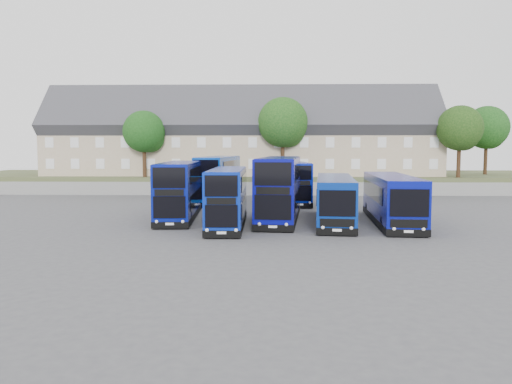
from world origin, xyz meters
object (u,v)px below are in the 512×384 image
object	(u,v)px
dd_front_mid	(227,199)
coach_east_a	(335,200)
dd_front_left	(179,191)
tree_mid	(284,124)
tree_far	(487,129)
tree_west	(145,133)
tree_east	(461,130)

from	to	relation	value
dd_front_mid	coach_east_a	world-z (taller)	dd_front_mid
dd_front_left	tree_mid	bearing A→B (deg)	64.34
dd_front_mid	coach_east_a	bearing A→B (deg)	15.22
tree_far	coach_east_a	bearing A→B (deg)	-128.60
dd_front_left	tree_west	bearing A→B (deg)	107.03
coach_east_a	dd_front_mid	bearing A→B (deg)	-158.25
tree_east	coach_east_a	bearing A→B (deg)	-127.94
dd_front_mid	tree_mid	distance (m)	25.60
dd_front_left	dd_front_mid	size ratio (longest dim) A/B	1.10
dd_front_mid	tree_far	xyz separation A→B (m)	(30.52, 30.94, 5.82)
dd_front_left	tree_west	size ratio (longest dim) A/B	1.41
dd_front_mid	tree_mid	bearing A→B (deg)	78.88
dd_front_left	tree_mid	world-z (taller)	tree_mid
tree_east	tree_far	world-z (taller)	tree_far
coach_east_a	tree_mid	bearing A→B (deg)	103.57
tree_east	tree_far	xyz separation A→B (m)	(6.00, 7.00, 0.34)
tree_west	dd_front_left	bearing A→B (deg)	-69.59
tree_west	dd_front_mid	bearing A→B (deg)	-64.37
tree_far	tree_east	bearing A→B (deg)	-130.60
dd_front_mid	tree_west	xyz separation A→B (m)	(-11.48, 23.94, 5.14)
coach_east_a	tree_mid	size ratio (longest dim) A/B	1.32
coach_east_a	tree_east	world-z (taller)	tree_east
coach_east_a	tree_west	distance (m)	29.43
dd_front_left	dd_front_mid	distance (m)	5.45
tree_west	tree_far	xyz separation A→B (m)	(42.00, 7.00, 0.68)
tree_mid	coach_east_a	bearing A→B (deg)	-82.32
tree_east	tree_far	bearing A→B (deg)	49.40
dd_front_left	tree_east	distance (m)	35.32
dd_front_left	tree_mid	distance (m)	23.16
dd_front_left	tree_east	world-z (taller)	tree_east
tree_mid	tree_west	bearing A→B (deg)	-178.21
coach_east_a	tree_far	size ratio (longest dim) A/B	1.40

